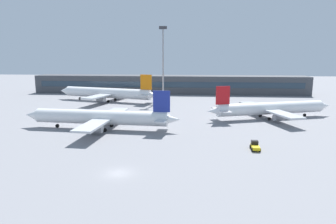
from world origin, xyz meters
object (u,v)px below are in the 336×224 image
(airplane_far, at_px, (106,93))
(baggage_tug_yellow, at_px, (255,146))
(airplane_mid, at_px, (272,108))
(airplane_near, at_px, (100,117))
(floodlight_tower_west, at_px, (163,59))

(airplane_far, xyz_separation_m, baggage_tug_yellow, (49.66, -62.78, -2.77))
(airplane_mid, distance_m, baggage_tug_yellow, 34.59)
(airplane_near, xyz_separation_m, floodlight_tower_west, (11.76, 50.59, 14.29))
(airplane_near, xyz_separation_m, baggage_tug_yellow, (37.62, -14.57, -2.43))
(airplane_near, relative_size, baggage_tug_yellow, 11.81)
(airplane_near, bearing_deg, baggage_tug_yellow, -21.17)
(airplane_far, height_order, floodlight_tower_west, floodlight_tower_west)
(baggage_tug_yellow, bearing_deg, airplane_far, 128.35)
(airplane_mid, height_order, baggage_tug_yellow, airplane_mid)
(airplane_near, height_order, airplane_mid, airplane_near)
(airplane_mid, height_order, floodlight_tower_west, floodlight_tower_west)
(baggage_tug_yellow, bearing_deg, airplane_mid, 71.25)
(baggage_tug_yellow, bearing_deg, floodlight_tower_west, 111.64)
(airplane_mid, relative_size, airplane_far, 0.88)
(airplane_mid, bearing_deg, airplane_far, 153.64)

